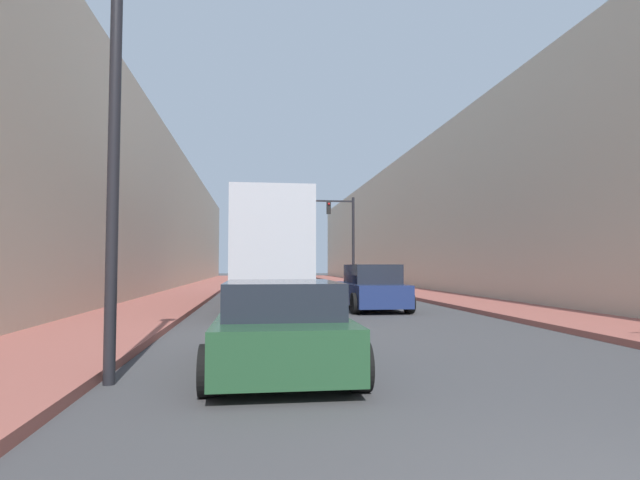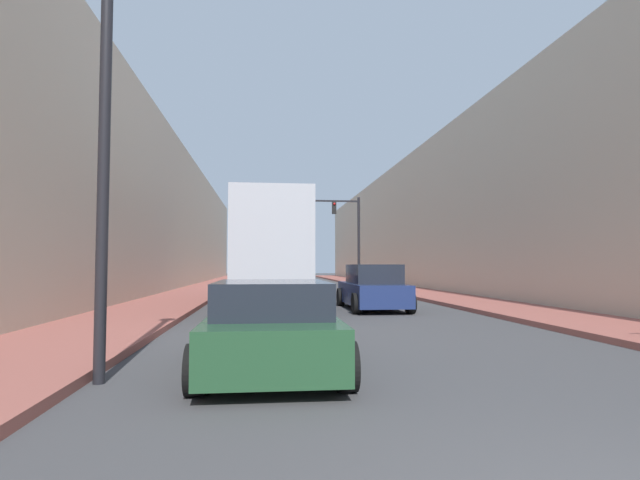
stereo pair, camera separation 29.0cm
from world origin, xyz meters
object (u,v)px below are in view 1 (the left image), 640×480
(traffic_signal_gantry, at_px, (337,225))
(street_lamp, at_px, (116,57))
(semi_truck, at_px, (267,250))
(sedan_car, at_px, (280,327))
(suv_car, at_px, (371,288))

(traffic_signal_gantry, bearing_deg, street_lamp, -105.11)
(semi_truck, bearing_deg, street_lamp, -99.81)
(sedan_car, bearing_deg, suv_car, 69.45)
(suv_car, distance_m, street_lamp, 13.01)
(sedan_car, relative_size, suv_car, 0.90)
(street_lamp, bearing_deg, suv_car, 60.40)
(sedan_car, xyz_separation_m, street_lamp, (-2.35, -0.68, 3.86))
(suv_car, height_order, street_lamp, street_lamp)
(sedan_car, distance_m, traffic_signal_gantry, 29.20)
(semi_truck, bearing_deg, traffic_signal_gantry, 70.16)
(sedan_car, bearing_deg, traffic_signal_gantry, 79.03)
(semi_truck, height_order, street_lamp, street_lamp)
(semi_truck, xyz_separation_m, street_lamp, (-2.43, -14.05, 2.24))
(traffic_signal_gantry, relative_size, street_lamp, 0.94)
(semi_truck, bearing_deg, sedan_car, -90.36)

